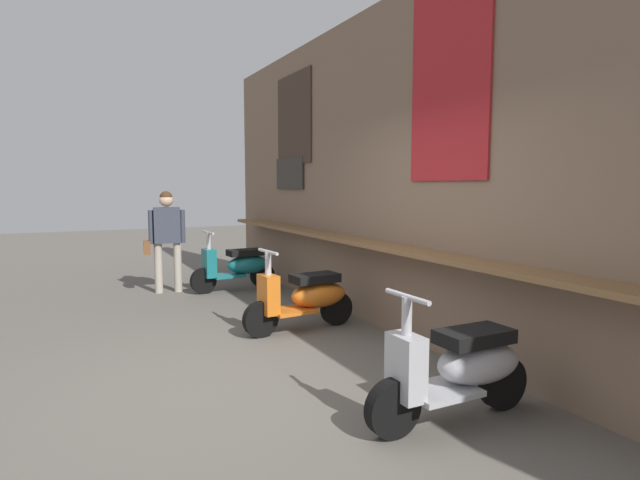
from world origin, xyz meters
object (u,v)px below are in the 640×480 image
object	(u,v)px
shopper_with_handbag	(166,232)
scooter_teal	(238,266)
scooter_orange	(306,297)
scooter_silver	(461,367)

from	to	relation	value
shopper_with_handbag	scooter_teal	bearing A→B (deg)	80.47
scooter_orange	scooter_silver	bearing A→B (deg)	85.59
scooter_teal	scooter_orange	size ratio (longest dim) A/B	1.00
shopper_with_handbag	scooter_silver	bearing A→B (deg)	17.55
scooter_orange	shopper_with_handbag	size ratio (longest dim) A/B	0.88
scooter_teal	scooter_orange	xyz separation A→B (m)	(2.59, -0.00, 0.00)
scooter_silver	shopper_with_handbag	bearing A→B (deg)	-79.65
scooter_silver	scooter_teal	bearing A→B (deg)	-90.56
scooter_orange	shopper_with_handbag	xyz separation A→B (m)	(-2.89, -1.06, 0.57)
scooter_teal	scooter_silver	distance (m)	5.20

